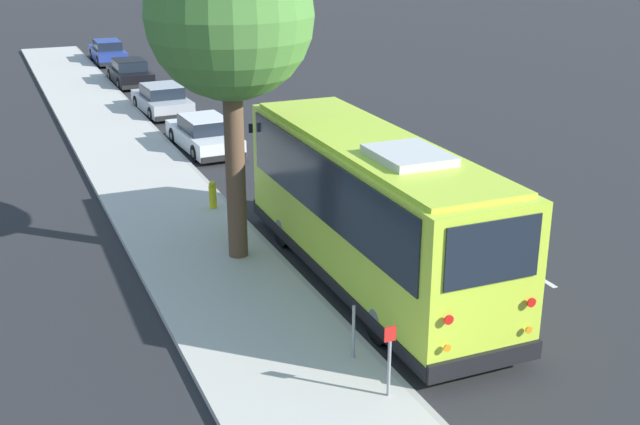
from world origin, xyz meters
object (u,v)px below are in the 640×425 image
object	(u,v)px
parked_sedan_black	(130,73)
fire_hydrant	(213,194)
parked_sedan_blue	(108,52)
sign_post_near	(389,360)
street_tree	(228,4)
parked_sedan_silver	(162,100)
parked_sedan_white	(204,135)
sign_post_far	(353,332)
shuttle_bus	(370,203)

from	to	relation	value
parked_sedan_black	fire_hydrant	world-z (taller)	parked_sedan_black
parked_sedan_blue	sign_post_near	distance (m)	38.20
street_tree	parked_sedan_blue	bearing A→B (deg)	-3.65
parked_sedan_silver	fire_hydrant	bearing A→B (deg)	170.86
parked_sedan_white	sign_post_far	world-z (taller)	parked_sedan_white
sign_post_near	street_tree	bearing A→B (deg)	3.80
parked_sedan_black	sign_post_far	distance (m)	29.51
shuttle_bus	street_tree	world-z (taller)	street_tree
parked_sedan_black	sign_post_near	distance (m)	30.92
parked_sedan_blue	street_tree	bearing A→B (deg)	177.03
street_tree	sign_post_far	size ratio (longest dim) A/B	7.65
sign_post_far	sign_post_near	bearing A→B (deg)	-180.00
parked_sedan_blue	sign_post_far	distance (m)	36.79
parked_sedan_silver	sign_post_far	xyz separation A→B (m)	(-22.32, 1.46, 0.11)
sign_post_far	street_tree	bearing A→B (deg)	4.74
sign_post_far	parked_sedan_silver	bearing A→B (deg)	-3.74
parked_sedan_black	street_tree	size ratio (longest dim) A/B	0.52
street_tree	parked_sedan_black	bearing A→B (deg)	-4.56
parked_sedan_black	shuttle_bus	bearing A→B (deg)	-179.18
parked_sedan_silver	parked_sedan_black	distance (m)	7.16
shuttle_bus	sign_post_near	size ratio (longest dim) A/B	7.25
parked_sedan_blue	street_tree	world-z (taller)	street_tree
street_tree	fire_hydrant	distance (m)	6.62
shuttle_bus	parked_sedan_blue	xyz separation A→B (m)	(33.53, 0.43, -1.30)
parked_sedan_white	sign_post_near	bearing A→B (deg)	172.39
parked_sedan_black	street_tree	world-z (taller)	street_tree
parked_sedan_white	parked_sedan_black	distance (m)	13.68
parked_sedan_black	street_tree	distance (m)	24.52
parked_sedan_blue	shuttle_bus	bearing A→B (deg)	-178.59
parked_sedan_white	shuttle_bus	bearing A→B (deg)	179.35
street_tree	sign_post_far	bearing A→B (deg)	-175.26
shuttle_bus	fire_hydrant	world-z (taller)	shuttle_bus
shuttle_bus	parked_sedan_blue	world-z (taller)	shuttle_bus
shuttle_bus	parked_sedan_silver	distance (m)	19.14
fire_hydrant	parked_sedan_black	bearing A→B (deg)	-4.22
street_tree	sign_post_far	world-z (taller)	street_tree
fire_hydrant	sign_post_far	bearing A→B (deg)	-179.56
street_tree	fire_hydrant	xyz separation A→B (m)	(3.50, -0.40, -5.61)
shuttle_bus	fire_hydrant	bearing A→B (deg)	19.29
sign_post_near	fire_hydrant	distance (m)	10.60
parked_sedan_blue	sign_post_near	size ratio (longest dim) A/B	3.42
parked_sedan_black	parked_sedan_blue	world-z (taller)	parked_sedan_blue
parked_sedan_white	sign_post_far	xyz separation A→B (m)	(-15.80, 1.53, 0.11)
shuttle_bus	street_tree	size ratio (longest dim) A/B	1.18
parked_sedan_blue	fire_hydrant	bearing A→B (deg)	177.40
sign_post_far	fire_hydrant	size ratio (longest dim) A/B	1.34
parked_sedan_silver	sign_post_near	world-z (taller)	sign_post_near
parked_sedan_black	parked_sedan_blue	bearing A→B (deg)	-0.98
parked_sedan_silver	parked_sedan_black	world-z (taller)	parked_sedan_black
parked_sedan_white	parked_sedan_blue	size ratio (longest dim) A/B	0.98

